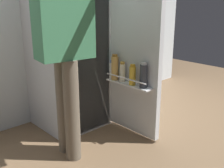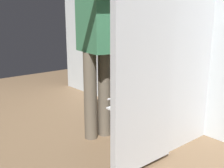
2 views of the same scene
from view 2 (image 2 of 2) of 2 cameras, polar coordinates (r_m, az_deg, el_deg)
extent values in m
plane|color=brown|center=(2.43, 1.19, -13.62)|extent=(6.89, 6.89, 0.00)
cube|color=silver|center=(2.56, 10.70, 8.77)|extent=(0.59, 0.60, 1.81)
cube|color=white|center=(2.34, 6.03, 8.45)|extent=(0.55, 0.01, 1.77)
cube|color=white|center=(2.37, 6.84, 9.53)|extent=(0.51, 0.09, 0.01)
cube|color=silver|center=(1.91, 6.89, 7.49)|extent=(0.05, 0.58, 1.77)
cube|color=white|center=(2.05, 5.03, -3.84)|extent=(0.10, 0.49, 0.01)
cylinder|color=silver|center=(2.06, 4.24, -1.95)|extent=(0.01, 0.47, 0.01)
cylinder|color=tan|center=(2.14, 8.23, 0.10)|extent=(0.07, 0.07, 0.22)
cylinder|color=#996623|center=(2.11, 8.35, 3.27)|extent=(0.05, 0.05, 0.02)
cylinder|color=gold|center=(1.99, 3.95, -1.69)|extent=(0.06, 0.06, 0.16)
cylinder|color=#BC8419|center=(1.97, 3.99, 0.91)|extent=(0.04, 0.04, 0.02)
cylinder|color=#333842|center=(1.90, 1.75, -1.87)|extent=(0.06, 0.06, 0.20)
cylinder|color=silver|center=(1.87, 1.78, 1.34)|extent=(0.05, 0.05, 0.02)
cylinder|color=#EDE5CC|center=(2.08, 6.79, -1.08)|extent=(0.05, 0.05, 0.16)
cylinder|color=#B78933|center=(2.05, 6.87, 1.40)|extent=(0.04, 0.04, 0.02)
cylinder|color=white|center=(2.17, 8.96, -0.59)|extent=(0.07, 0.07, 0.16)
cylinder|color=#335BB2|center=(2.15, 9.05, 1.76)|extent=(0.05, 0.05, 0.02)
cylinder|color=red|center=(2.38, 6.55, 10.72)|extent=(0.09, 0.09, 0.08)
cylinder|color=#665B4C|center=(2.60, -1.58, -2.12)|extent=(0.12, 0.12, 0.81)
cylinder|color=#665B4C|center=(2.53, -4.48, -2.60)|extent=(0.12, 0.12, 0.81)
cube|color=#3D7F56|center=(2.46, -3.22, 13.33)|extent=(0.44, 0.28, 0.58)
cylinder|color=#3D7F56|center=(2.56, 0.92, 12.87)|extent=(0.08, 0.08, 0.54)
camera|label=1|loc=(3.12, -46.26, 12.03)|focal=44.71mm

